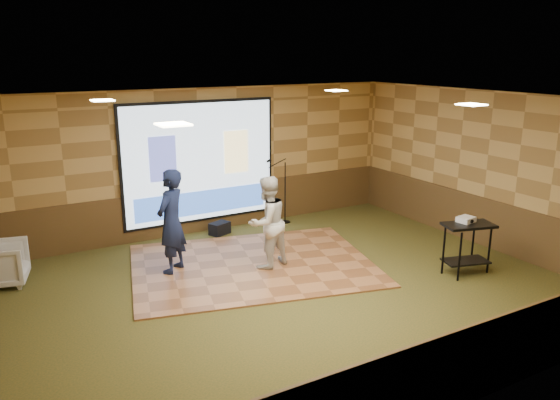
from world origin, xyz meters
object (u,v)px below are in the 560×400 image
dance_floor (253,265)px  av_table (467,240)px  projector_screen (201,163)px  projector (466,219)px  mic_stand (283,201)px  banquet_chair (2,264)px  player_right (267,222)px  duffel_bag (220,228)px  player_left (171,221)px

dance_floor → av_table: (3.03, -2.11, 0.59)m
projector_screen → dance_floor: projector_screen is taller
projector → mic_stand: size_ratio=0.19×
av_table → banquet_chair: av_table is taller
banquet_chair → dance_floor: bearing=-95.2°
player_right → banquet_chair: player_right is taller
player_right → banquet_chair: size_ratio=2.08×
mic_stand → banquet_chair: bearing=163.5°
projector_screen → dance_floor: size_ratio=0.79×
banquet_chair → duffel_bag: 4.16m
dance_floor → player_right: (0.18, -0.21, 0.83)m
player_right → mic_stand: (1.55, 2.14, -0.35)m
player_right → av_table: (2.85, -1.90, -0.23)m
projector_screen → duffel_bag: bearing=-55.5°
player_right → dance_floor: bearing=-64.4°
player_left → dance_floor: bearing=121.7°
projector → duffel_bag: (-2.87, 3.91, -0.81)m
dance_floor → player_left: 1.66m
projector_screen → mic_stand: projector_screen is taller
av_table → projector: size_ratio=3.21×
projector → banquet_chair: 7.75m
dance_floor → av_table: av_table is taller
banquet_chair → av_table: bearing=-103.0°
dance_floor → duffel_bag: 1.91m
projector_screen → player_left: 2.30m
av_table → mic_stand: (-1.30, 4.04, -0.12)m
projector_screen → player_right: size_ratio=2.05×
av_table → projector: 0.34m
duffel_bag → player_right: bearing=-90.1°
dance_floor → mic_stand: 2.63m
av_table → projector: projector is taller
player_left → av_table: size_ratio=2.01×
mic_stand → av_table: bearing=-95.0°
player_right → mic_stand: bearing=-141.0°
mic_stand → player_left: bearing=-176.4°
av_table → duffel_bag: (-2.84, 4.01, -0.48)m
mic_stand → duffel_bag: mic_stand is taller
dance_floor → av_table: 3.74m
dance_floor → projector: 3.78m
dance_floor → player_right: bearing=-49.3°
projector → player_left: bearing=142.8°
projector → player_right: bearing=139.7°
av_table → projector_screen: bearing=125.3°
projector_screen → banquet_chair: size_ratio=4.26×
player_right → banquet_chair: bearing=-35.4°
player_right → mic_stand: player_right is taller
av_table → duffel_bag: size_ratio=2.19×
dance_floor → projector: projector is taller
projector_screen → av_table: (3.08, -4.35, -0.87)m
projector → duffel_bag: projector is taller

